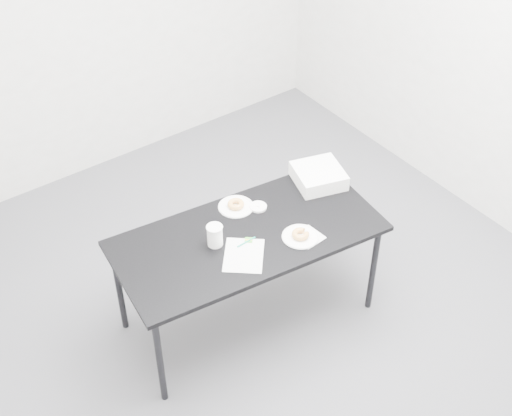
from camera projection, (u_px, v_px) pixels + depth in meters
floor at (242, 325)px, 4.33m from camera, size 4.00×4.00×0.00m
wall_back at (65, 1)px, 4.69m from camera, size 4.00×0.02×2.70m
wall_right at (506, 32)px, 4.36m from camera, size 0.02×4.00×2.70m
table at (248, 241)px, 3.98m from camera, size 1.56×0.87×0.68m
scorecard at (244, 255)px, 3.82m from camera, size 0.33×0.34×0.00m
logo_patch at (249, 240)px, 3.91m from camera, size 0.06×0.06×0.00m
pen at (246, 242)px, 3.89m from camera, size 0.12×0.02×0.01m
napkin at (308, 237)px, 3.93m from camera, size 0.16×0.16×0.00m
plate_near at (300, 237)px, 3.92m from camera, size 0.21×0.21×0.01m
donut_near at (300, 234)px, 3.91m from camera, size 0.10×0.10×0.03m
plate_far at (236, 207)px, 4.12m from camera, size 0.21×0.21×0.01m
donut_far at (236, 204)px, 4.11m from camera, size 0.11×0.11×0.03m
coffee_cup at (215, 235)px, 3.85m from camera, size 0.08×0.08×0.13m
cup_lid at (258, 207)px, 4.12m from camera, size 0.10×0.10×0.01m
bakery_box at (319, 176)px, 4.28m from camera, size 0.35×0.35×0.09m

